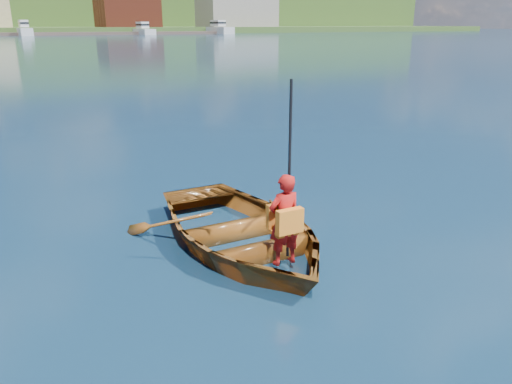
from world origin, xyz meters
TOP-DOWN VIEW (x-y plane):
  - ground at (0.00, 0.00)m, footprint 600.00×600.00m
  - rowboat at (-0.33, 0.69)m, footprint 2.69×3.71m
  - child_paddler at (-0.20, -0.21)m, footprint 0.43×0.34m

SIDE VIEW (x-z plane):
  - ground at x=0.00m, z-range 0.00..0.00m
  - rowboat at x=-0.33m, z-range -0.15..0.61m
  - child_paddler at x=-0.20m, z-range -0.43..1.79m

